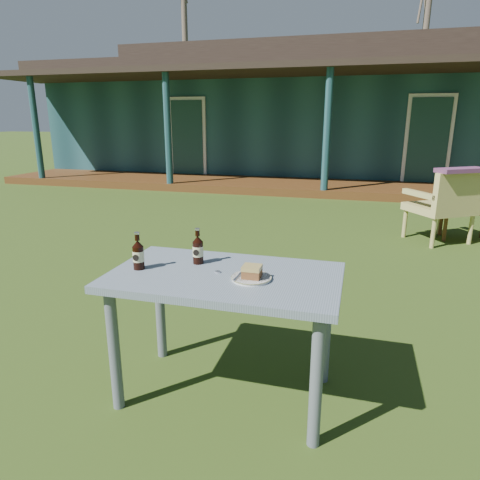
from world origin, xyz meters
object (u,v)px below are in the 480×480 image
(cake_slice, at_px, (252,271))
(side_table, at_px, (466,213))
(cola_bottle_near, at_px, (198,249))
(cafe_table, at_px, (225,292))
(cola_bottle_far, at_px, (138,254))
(plate, at_px, (251,278))
(armchair_left, at_px, (445,203))

(cake_slice, distance_m, side_table, 4.34)
(cake_slice, xyz_separation_m, side_table, (1.82, 3.92, -0.42))
(cola_bottle_near, bearing_deg, cafe_table, -31.64)
(cafe_table, distance_m, cola_bottle_far, 0.50)
(plate, distance_m, cake_slice, 0.04)
(cafe_table, height_order, plate, plate)
(cake_slice, height_order, armchair_left, armchair_left)
(cola_bottle_far, bearing_deg, cafe_table, 6.57)
(cola_bottle_far, relative_size, armchair_left, 0.23)
(cola_bottle_near, distance_m, cola_bottle_far, 0.32)
(plate, bearing_deg, cola_bottle_far, -179.15)
(cafe_table, height_order, cake_slice, cake_slice)
(cola_bottle_near, distance_m, side_table, 4.36)
(side_table, bearing_deg, cafe_table, -117.14)
(plate, bearing_deg, cafe_table, 164.01)
(cake_slice, bearing_deg, cafe_table, 162.41)
(cafe_table, bearing_deg, cola_bottle_near, 148.36)
(cake_slice, bearing_deg, cola_bottle_near, 154.34)
(cafe_table, height_order, armchair_left, armchair_left)
(cake_slice, height_order, cola_bottle_far, cola_bottle_far)
(cola_bottle_near, height_order, side_table, cola_bottle_near)
(cola_bottle_near, relative_size, cola_bottle_far, 0.99)
(cola_bottle_near, height_order, armchair_left, cola_bottle_near)
(plate, xyz_separation_m, cola_bottle_near, (-0.35, 0.16, 0.07))
(cola_bottle_far, bearing_deg, side_table, 58.03)
(side_table, bearing_deg, plate, -115.04)
(armchair_left, bearing_deg, cola_bottle_near, -118.00)
(cola_bottle_near, xyz_separation_m, cola_bottle_far, (-0.27, -0.17, 0.00))
(cola_bottle_far, xyz_separation_m, side_table, (2.45, 3.92, -0.46))
(cola_bottle_far, distance_m, side_table, 4.65)
(cafe_table, relative_size, side_table, 2.00)
(plate, distance_m, cola_bottle_far, 0.62)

